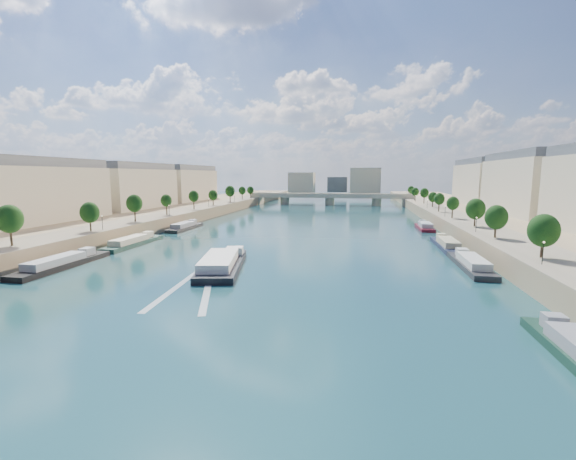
% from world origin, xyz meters
% --- Properties ---
extents(ground, '(700.00, 700.00, 0.00)m').
position_xyz_m(ground, '(0.00, 100.00, 0.00)').
color(ground, '#0B2834').
rests_on(ground, ground).
extents(quay_left, '(44.00, 520.00, 5.00)m').
position_xyz_m(quay_left, '(-72.00, 100.00, 2.50)').
color(quay_left, '#9E8460').
rests_on(quay_left, ground).
extents(quay_right, '(44.00, 520.00, 5.00)m').
position_xyz_m(quay_right, '(72.00, 100.00, 2.50)').
color(quay_right, '#9E8460').
rests_on(quay_right, ground).
extents(pave_left, '(14.00, 520.00, 0.10)m').
position_xyz_m(pave_left, '(-57.00, 100.00, 5.05)').
color(pave_left, gray).
rests_on(pave_left, quay_left).
extents(pave_right, '(14.00, 520.00, 0.10)m').
position_xyz_m(pave_right, '(57.00, 100.00, 5.05)').
color(pave_right, gray).
rests_on(pave_right, quay_right).
extents(trees_left, '(4.80, 268.80, 8.26)m').
position_xyz_m(trees_left, '(-55.00, 102.00, 10.48)').
color(trees_left, '#382B1E').
rests_on(trees_left, ground).
extents(trees_right, '(4.80, 268.80, 8.26)m').
position_xyz_m(trees_right, '(55.00, 110.00, 10.48)').
color(trees_right, '#382B1E').
rests_on(trees_right, ground).
extents(lamps_left, '(0.36, 200.36, 4.28)m').
position_xyz_m(lamps_left, '(-52.50, 90.00, 7.78)').
color(lamps_left, black).
rests_on(lamps_left, ground).
extents(lamps_right, '(0.36, 200.36, 4.28)m').
position_xyz_m(lamps_right, '(52.50, 105.00, 7.78)').
color(lamps_right, black).
rests_on(lamps_right, ground).
extents(buildings_left, '(16.00, 226.00, 23.20)m').
position_xyz_m(buildings_left, '(-85.00, 112.00, 16.45)').
color(buildings_left, '#C1B595').
rests_on(buildings_left, ground).
extents(buildings_right, '(16.00, 226.00, 23.20)m').
position_xyz_m(buildings_right, '(85.00, 112.00, 16.45)').
color(buildings_right, '#C1B595').
rests_on(buildings_right, ground).
extents(skyline, '(79.00, 42.00, 22.00)m').
position_xyz_m(skyline, '(3.19, 319.52, 14.66)').
color(skyline, '#C1B595').
rests_on(skyline, ground).
extents(bridge, '(112.00, 12.00, 8.15)m').
position_xyz_m(bridge, '(0.00, 241.38, 5.08)').
color(bridge, '#C1B79E').
rests_on(bridge, ground).
extents(tour_barge, '(13.68, 29.38, 3.84)m').
position_xyz_m(tour_barge, '(-9.52, 51.68, 1.08)').
color(tour_barge, black).
rests_on(tour_barge, ground).
extents(wake, '(12.81, 26.01, 0.04)m').
position_xyz_m(wake, '(-9.52, 35.09, 0.02)').
color(wake, silver).
rests_on(wake, ground).
extents(moored_barges_left, '(5.00, 156.62, 3.60)m').
position_xyz_m(moored_barges_left, '(-45.50, 43.10, 0.84)').
color(moored_barges_left, '#1C1E3E').
rests_on(moored_barges_left, ground).
extents(moored_barges_right, '(5.00, 125.80, 3.60)m').
position_xyz_m(moored_barges_right, '(45.50, 73.61, 0.84)').
color(moored_barges_right, '#163729').
rests_on(moored_barges_right, ground).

